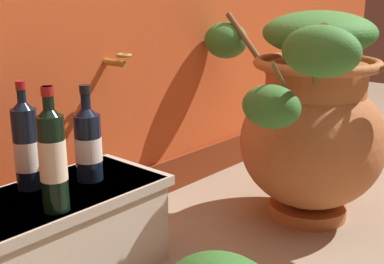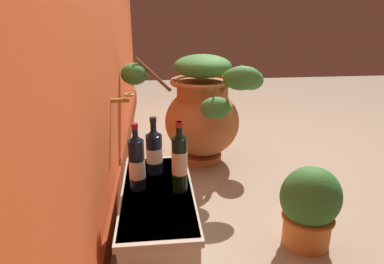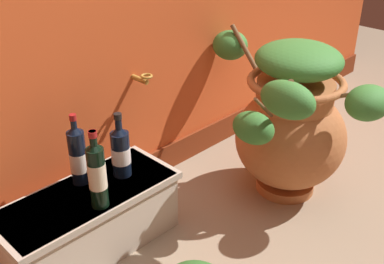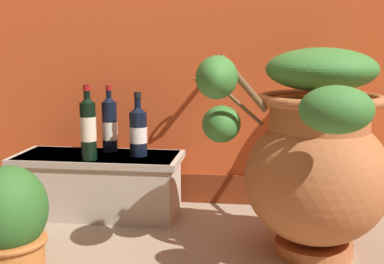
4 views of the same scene
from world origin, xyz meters
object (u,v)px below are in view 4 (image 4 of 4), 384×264
object	(u,v)px
wine_bottle_right	(110,124)
potted_shrub	(9,223)
terracotta_urn	(314,153)
wine_bottle_left	(138,129)
wine_bottle_middle	(88,126)

from	to	relation	value
wine_bottle_right	potted_shrub	bearing A→B (deg)	-97.93
terracotta_urn	wine_bottle_left	xyz separation A→B (m)	(-0.74, 0.34, 0.01)
wine_bottle_middle	wine_bottle_right	bearing A→B (deg)	78.61
wine_bottle_middle	potted_shrub	bearing A→B (deg)	-96.81
wine_bottle_left	wine_bottle_right	world-z (taller)	wine_bottle_right
wine_bottle_right	terracotta_urn	bearing A→B (deg)	-25.17
terracotta_urn	wine_bottle_middle	distance (m)	0.97
wine_bottle_left	wine_bottle_right	size ratio (longest dim) A/B	0.93
wine_bottle_left	wine_bottle_right	xyz separation A→B (m)	(-0.16, 0.08, 0.01)
terracotta_urn	wine_bottle_middle	size ratio (longest dim) A/B	3.02
terracotta_urn	potted_shrub	distance (m)	1.09
wine_bottle_middle	wine_bottle_right	xyz separation A→B (m)	(0.04, 0.19, -0.02)
potted_shrub	wine_bottle_middle	bearing A→B (deg)	83.19
terracotta_urn	potted_shrub	world-z (taller)	terracotta_urn
terracotta_urn	potted_shrub	bearing A→B (deg)	-160.36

